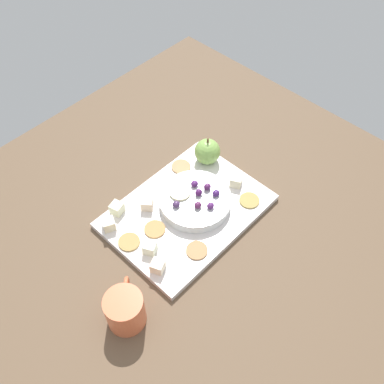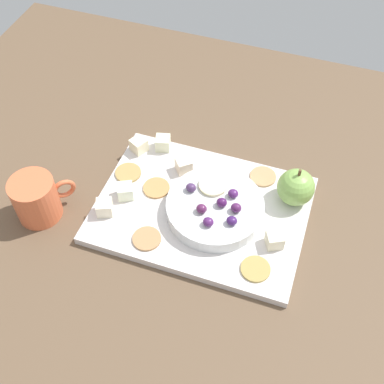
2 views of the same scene
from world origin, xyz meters
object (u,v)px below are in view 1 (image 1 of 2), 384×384
at_px(cheese_cube_5, 150,248).
at_px(cracker_0, 181,167).
at_px(grape_1, 211,206).
at_px(grape_6, 198,205).
at_px(cheese_cube_0, 237,182).
at_px(serving_dish, 195,201).
at_px(grape_3, 207,187).
at_px(cracker_4, 129,242).
at_px(cracker_1, 197,250).
at_px(grape_2, 176,204).
at_px(cheese_cube_2, 158,266).
at_px(cheese_cube_1, 117,208).
at_px(grape_5, 199,192).
at_px(apple_slice_0, 180,192).
at_px(cup, 125,310).
at_px(grape_0, 215,192).
at_px(apple_whole, 207,152).
at_px(grape_4, 195,184).
at_px(platter, 187,211).
at_px(cracker_3, 155,229).
at_px(cracker_2, 249,200).
at_px(cheese_cube_3, 109,224).
at_px(cheese_cube_4, 147,204).

xyz_separation_m(cheese_cube_5, cracker_0, (0.22, 0.12, -0.01)).
bearing_deg(grape_1, grape_6, 130.72).
bearing_deg(cheese_cube_0, serving_dish, 163.03).
xyz_separation_m(cracker_0, grape_3, (-0.02, -0.11, 0.03)).
bearing_deg(cracker_0, cracker_4, -163.06).
relative_size(cracker_1, grape_2, 2.66).
bearing_deg(cheese_cube_2, cheese_cube_1, 77.51).
height_order(grape_5, apple_slice_0, grape_5).
height_order(cheese_cube_1, cup, cup).
height_order(cracker_1, cup, cup).
relative_size(grape_0, grape_5, 1.00).
height_order(apple_whole, grape_4, apple_whole).
xyz_separation_m(cheese_cube_5, grape_4, (0.18, 0.04, 0.02)).
height_order(platter, cracker_1, cracker_1).
relative_size(serving_dish, cracker_3, 3.50).
height_order(serving_dish, grape_1, grape_1).
distance_m(serving_dish, cracker_2, 0.13).
relative_size(cheese_cube_5, grape_0, 1.47).
bearing_deg(cheese_cube_1, cracker_0, -2.96).
bearing_deg(cheese_cube_2, cheese_cube_5, 66.53).
bearing_deg(grape_6, serving_dish, 54.79).
distance_m(apple_whole, cheese_cube_1, 0.26).
distance_m(cracker_3, grape_0, 0.16).
bearing_deg(cheese_cube_1, grape_0, -38.52).
distance_m(cheese_cube_2, cheese_cube_5, 0.05).
xyz_separation_m(serving_dish, cheese_cube_3, (-0.18, 0.09, 0.00)).
bearing_deg(platter, cup, -160.81).
bearing_deg(apple_whole, grape_3, -137.74).
bearing_deg(cheese_cube_0, cheese_cube_5, 176.31).
bearing_deg(grape_5, cracker_4, 169.96).
bearing_deg(cheese_cube_2, cup, -165.93).
xyz_separation_m(cheese_cube_0, grape_1, (-0.11, -0.01, 0.02)).
height_order(cheese_cube_2, grape_2, grape_2).
bearing_deg(cheese_cube_4, cracker_3, -118.48).
height_order(apple_whole, grape_0, apple_whole).
relative_size(platter, cheese_cube_2, 13.64).
relative_size(cheese_cube_0, grape_3, 1.47).
xyz_separation_m(cracker_1, grape_4, (0.11, 0.11, 0.03)).
relative_size(grape_4, apple_slice_0, 0.36).
bearing_deg(grape_3, cheese_cube_0, -22.16).
relative_size(cheese_cube_0, cracker_4, 0.55).
bearing_deg(grape_5, cracker_0, 65.36).
distance_m(platter, apple_whole, 0.17).
height_order(platter, grape_0, grape_0).
bearing_deg(cheese_cube_1, grape_1, -48.55).
distance_m(cracker_2, cracker_3, 0.23).
bearing_deg(serving_dish, cheese_cube_1, 140.50).
bearing_deg(cup, cracker_1, -0.12).
relative_size(cheese_cube_0, apple_slice_0, 0.53).
distance_m(cheese_cube_2, grape_2, 0.15).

